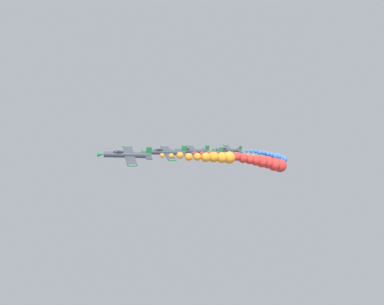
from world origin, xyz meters
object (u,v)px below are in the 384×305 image
airplane_left_inner (166,152)px  airplane_right_inner (191,151)px  airplane_lead (127,155)px  airplane_left_outer (207,152)px  airplane_right_outer (228,150)px

airplane_left_inner → airplane_right_inner: airplane_right_inner is taller
airplane_lead → airplane_left_inner: bearing=-41.2°
airplane_left_outer → airplane_right_outer: airplane_right_outer is taller
airplane_left_inner → airplane_right_inner: size_ratio=1.00×
airplane_right_inner → airplane_right_outer: size_ratio=1.00×
airplane_right_inner → airplane_left_outer: 15.88m
airplane_left_inner → airplane_left_outer: airplane_left_outer is taller
airplane_right_inner → airplane_left_outer: airplane_left_outer is taller
airplane_lead → airplane_right_inner: 31.52m
airplane_left_outer → airplane_lead: bearing=142.0°
airplane_left_inner → airplane_right_outer: (37.24, -30.24, 4.81)m
airplane_right_inner → airplane_left_outer: (13.11, -8.88, 1.08)m
airplane_right_outer → airplane_left_outer: bearing=135.9°
airplane_left_outer → airplane_right_outer: 16.75m
airplane_right_inner → airplane_left_outer: bearing=-34.1°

